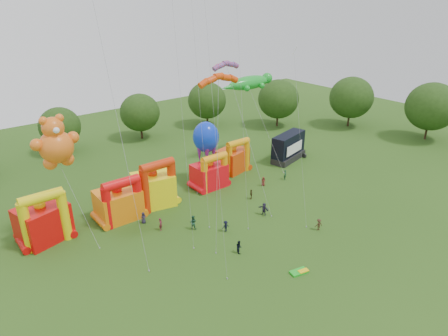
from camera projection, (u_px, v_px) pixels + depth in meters
ground at (321, 287)px, 42.41m from camera, size 160.00×160.00×0.00m
tree_ring at (315, 239)px, 39.66m from camera, size 121.09×123.17×12.07m
bouncy_castle_0 at (43, 221)px, 49.46m from camera, size 6.61×5.79×7.21m
bouncy_castle_1 at (119, 203)px, 54.32m from camera, size 5.75×4.64×6.53m
bouncy_castle_2 at (154, 188)px, 57.77m from camera, size 6.46×5.60×7.40m
bouncy_castle_3 at (210, 174)px, 63.39m from camera, size 5.03×4.05×5.97m
bouncy_castle_4 at (233, 159)px, 69.07m from camera, size 5.70×4.95×6.12m
stage_trailer at (288, 147)px, 73.76m from camera, size 8.33×4.68×5.08m
teddy_bear_kite at (68, 175)px, 47.62m from camera, size 5.62×7.59×15.95m
gecko_kite at (258, 108)px, 70.59m from camera, size 11.77×12.06×15.31m
octopus_kite at (204, 152)px, 63.36m from camera, size 6.07×4.95×10.26m
parafoil_kites at (198, 141)px, 47.81m from camera, size 21.82×11.43×30.33m
diamond_kites at (224, 115)px, 46.69m from camera, size 17.47×16.15×36.12m
folded_kite_bundle at (299, 272)px, 44.49m from camera, size 2.17×1.43×0.31m
spectator_0 at (144, 218)px, 53.82m from camera, size 0.82×0.56×1.63m
spectator_1 at (161, 224)px, 52.22m from camera, size 0.76×0.74×1.76m
spectator_2 at (193, 222)px, 52.44m from camera, size 1.20×1.21×1.97m
spectator_3 at (226, 226)px, 51.96m from camera, size 1.08×0.74×1.55m
spectator_4 at (251, 194)px, 60.24m from camera, size 0.83×0.96×1.55m
spectator_5 at (264, 209)px, 55.81m from camera, size 0.80×1.78×1.85m
spectator_6 at (263, 181)px, 64.31m from camera, size 0.89×0.77×1.54m
spectator_7 at (285, 175)px, 66.38m from camera, size 0.76×0.71×1.74m
spectator_8 at (239, 247)px, 47.68m from camera, size 0.82×0.94×1.64m
spectator_9 at (319, 225)px, 52.27m from camera, size 1.19×0.90×1.63m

